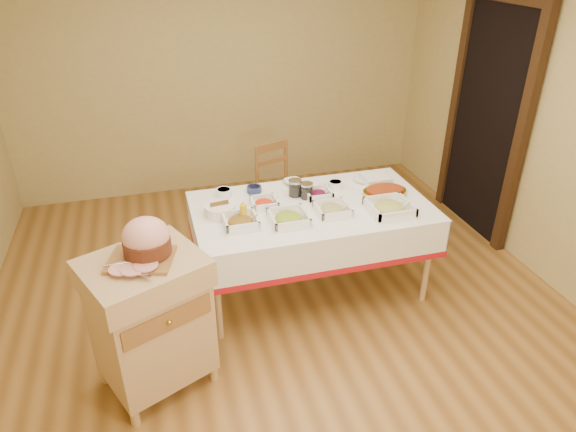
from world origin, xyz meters
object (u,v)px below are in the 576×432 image
object	(u,v)px
ham_on_board	(145,242)
brass_platter	(385,191)
butcher_cart	(150,317)
dining_table	(311,224)
bread_basket	(220,210)
dining_chair	(279,187)
preserve_jar_left	(295,189)
mustard_bottle	(243,212)
plate_stack	(375,179)
preserve_jar_right	(307,191)

from	to	relation	value
ham_on_board	brass_platter	world-z (taller)	ham_on_board
butcher_cart	ham_on_board	xyz separation A→B (m)	(0.04, 0.03, 0.51)
dining_table	bread_basket	xyz separation A→B (m)	(-0.70, 0.04, 0.20)
dining_chair	brass_platter	distance (m)	1.22
butcher_cart	preserve_jar_left	xyz separation A→B (m)	(1.20, 0.93, 0.29)
bread_basket	mustard_bottle	bearing A→B (deg)	-38.97
preserve_jar_left	mustard_bottle	distance (m)	0.55
plate_stack	mustard_bottle	bearing A→B (deg)	-164.12
butcher_cart	dining_chair	world-z (taller)	butcher_cart
butcher_cart	plate_stack	xyz separation A→B (m)	(1.92, 0.98, 0.26)
plate_stack	brass_platter	distance (m)	0.22
dining_chair	butcher_cart	bearing A→B (deg)	-126.15
butcher_cart	mustard_bottle	distance (m)	1.01
ham_on_board	plate_stack	bearing A→B (deg)	26.84
preserve_jar_left	mustard_bottle	size ratio (longest dim) A/B	0.87
bread_basket	brass_platter	size ratio (longest dim) A/B	0.63
dining_table	mustard_bottle	xyz separation A→B (m)	(-0.55, -0.08, 0.23)
ham_on_board	mustard_bottle	world-z (taller)	ham_on_board
preserve_jar_left	mustard_bottle	xyz separation A→B (m)	(-0.47, -0.28, 0.01)
dining_table	brass_platter	size ratio (longest dim) A/B	5.03
ham_on_board	preserve_jar_left	xyz separation A→B (m)	(1.16, 0.90, -0.23)
butcher_cart	brass_platter	distance (m)	2.06
ham_on_board	plate_stack	distance (m)	2.12
dining_table	butcher_cart	world-z (taller)	butcher_cart
dining_chair	preserve_jar_right	world-z (taller)	preserve_jar_right
ham_on_board	preserve_jar_right	size ratio (longest dim) A/B	3.01
plate_stack	dining_chair	bearing A→B (deg)	129.61
preserve_jar_left	dining_chair	bearing A→B (deg)	84.24
butcher_cart	brass_platter	bearing A→B (deg)	21.78
dining_chair	preserve_jar_left	bearing A→B (deg)	-95.76
dining_table	ham_on_board	bearing A→B (deg)	-150.57
bread_basket	plate_stack	distance (m)	1.37
dining_chair	plate_stack	distance (m)	1.06
plate_stack	brass_platter	bearing A→B (deg)	-94.85
dining_table	dining_chair	xyz separation A→B (m)	(0.01, 1.03, -0.15)
ham_on_board	preserve_jar_left	size ratio (longest dim) A/B	2.83
brass_platter	preserve_jar_right	bearing A→B (deg)	170.81
ham_on_board	dining_chair	bearing A→B (deg)	54.21
brass_platter	ham_on_board	bearing A→B (deg)	-158.62
preserve_jar_left	brass_platter	bearing A→B (deg)	-13.41
dining_table	plate_stack	world-z (taller)	plate_stack
preserve_jar_right	mustard_bottle	world-z (taller)	mustard_bottle
ham_on_board	mustard_bottle	distance (m)	0.94
dining_chair	preserve_jar_left	xyz separation A→B (m)	(-0.08, -0.83, 0.38)
ham_on_board	preserve_jar_left	bearing A→B (deg)	37.72
preserve_jar_right	mustard_bottle	distance (m)	0.59
butcher_cart	plate_stack	bearing A→B (deg)	27.10
ham_on_board	preserve_jar_left	world-z (taller)	ham_on_board
bread_basket	preserve_jar_right	bearing A→B (deg)	7.64
dining_chair	preserve_jar_right	distance (m)	0.97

